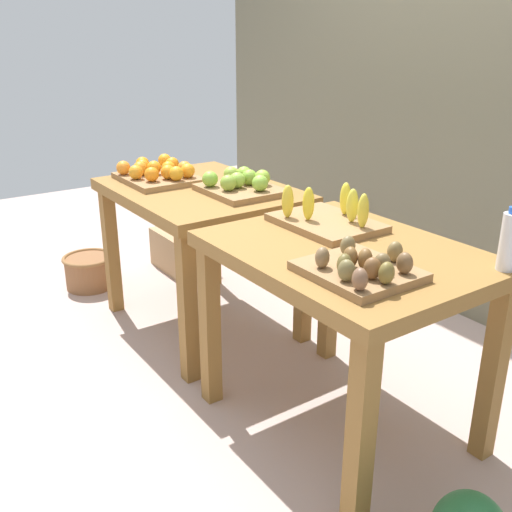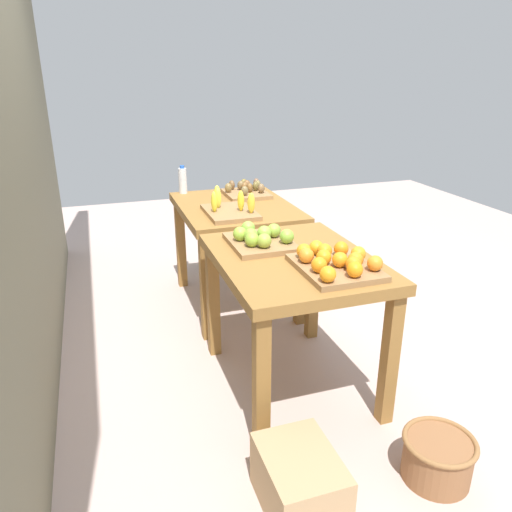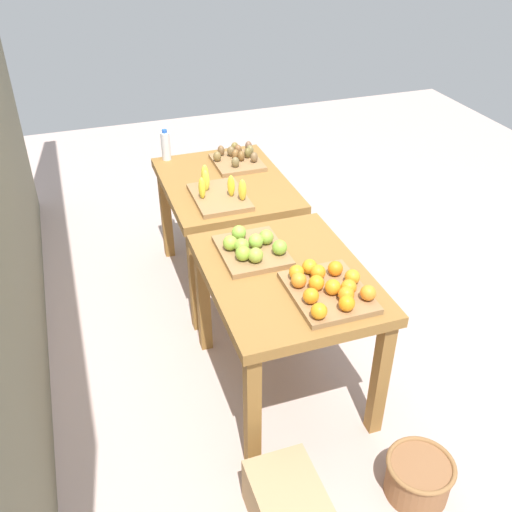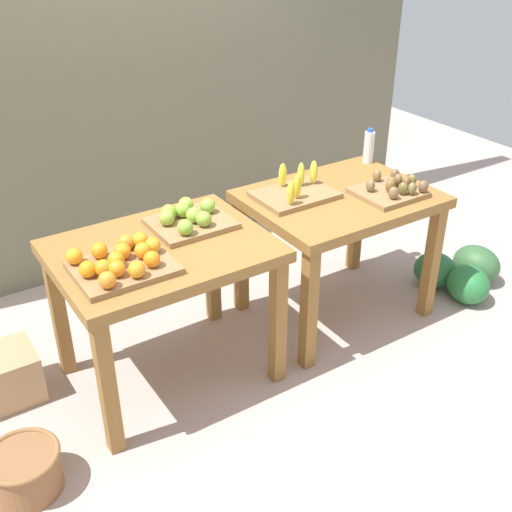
{
  "view_description": "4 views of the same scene",
  "coord_description": "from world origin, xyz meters",
  "px_view_note": "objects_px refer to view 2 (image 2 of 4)",
  "views": [
    {
      "loc": [
        2.08,
        -1.46,
        1.56
      ],
      "look_at": [
        -0.05,
        0.01,
        0.57
      ],
      "focal_mm": 41.41,
      "sensor_mm": 36.0,
      "label": 1
    },
    {
      "loc": [
        -2.81,
        0.96,
        1.73
      ],
      "look_at": [
        -0.07,
        0.05,
        0.62
      ],
      "focal_mm": 34.53,
      "sensor_mm": 36.0,
      "label": 2
    },
    {
      "loc": [
        -2.8,
        0.93,
        2.49
      ],
      "look_at": [
        -0.01,
        -0.02,
        0.55
      ],
      "focal_mm": 40.55,
      "sensor_mm": 36.0,
      "label": 3
    },
    {
      "loc": [
        -1.63,
        -2.49,
        2.26
      ],
      "look_at": [
        -0.02,
        -0.01,
        0.58
      ],
      "focal_mm": 44.21,
      "sensor_mm": 36.0,
      "label": 4
    }
  ],
  "objects_px": {
    "display_table_left": "(293,277)",
    "display_table_right": "(235,220)",
    "apple_bin": "(260,239)",
    "water_bottle": "(183,180)",
    "watermelon_pile": "(237,248)",
    "orange_bin": "(335,262)",
    "wicker_basket": "(438,457)",
    "kiwi_bin": "(246,191)",
    "banana_crate": "(229,209)",
    "cardboard_produce_box": "(299,482)"
  },
  "relations": [
    {
      "from": "display_table_left",
      "to": "display_table_right",
      "type": "bearing_deg",
      "value": 0.0
    },
    {
      "from": "apple_bin",
      "to": "water_bottle",
      "type": "relative_size",
      "value": 1.81
    },
    {
      "from": "display_table_right",
      "to": "watermelon_pile",
      "type": "bearing_deg",
      "value": -16.78
    },
    {
      "from": "display_table_left",
      "to": "orange_bin",
      "type": "distance_m",
      "value": 0.32
    },
    {
      "from": "display_table_left",
      "to": "wicker_basket",
      "type": "height_order",
      "value": "display_table_left"
    },
    {
      "from": "apple_bin",
      "to": "watermelon_pile",
      "type": "distance_m",
      "value": 1.95
    },
    {
      "from": "kiwi_bin",
      "to": "apple_bin",
      "type": "bearing_deg",
      "value": 166.32
    },
    {
      "from": "apple_bin",
      "to": "water_bottle",
      "type": "xyz_separation_m",
      "value": [
        1.37,
        0.18,
        0.06
      ]
    },
    {
      "from": "display_table_left",
      "to": "orange_bin",
      "type": "xyz_separation_m",
      "value": [
        -0.25,
        -0.12,
        0.16
      ]
    },
    {
      "from": "orange_bin",
      "to": "wicker_basket",
      "type": "distance_m",
      "value": 0.99
    },
    {
      "from": "apple_bin",
      "to": "kiwi_bin",
      "type": "bearing_deg",
      "value": -13.68
    },
    {
      "from": "display_table_right",
      "to": "wicker_basket",
      "type": "xyz_separation_m",
      "value": [
        -1.99,
        -0.35,
        -0.56
      ]
    },
    {
      "from": "banana_crate",
      "to": "wicker_basket",
      "type": "height_order",
      "value": "banana_crate"
    },
    {
      "from": "water_bottle",
      "to": "display_table_right",
      "type": "bearing_deg",
      "value": -147.87
    },
    {
      "from": "display_table_right",
      "to": "cardboard_produce_box",
      "type": "bearing_deg",
      "value": 171.24
    },
    {
      "from": "watermelon_pile",
      "to": "apple_bin",
      "type": "bearing_deg",
      "value": 168.0
    },
    {
      "from": "watermelon_pile",
      "to": "cardboard_produce_box",
      "type": "relative_size",
      "value": 1.51
    },
    {
      "from": "cardboard_produce_box",
      "to": "banana_crate",
      "type": "bearing_deg",
      "value": -6.43
    },
    {
      "from": "water_bottle",
      "to": "watermelon_pile",
      "type": "relative_size",
      "value": 0.37
    },
    {
      "from": "watermelon_pile",
      "to": "banana_crate",
      "type": "bearing_deg",
      "value": 161.55
    },
    {
      "from": "banana_crate",
      "to": "watermelon_pile",
      "type": "distance_m",
      "value": 1.37
    },
    {
      "from": "wicker_basket",
      "to": "cardboard_produce_box",
      "type": "distance_m",
      "value": 0.65
    },
    {
      "from": "display_table_right",
      "to": "watermelon_pile",
      "type": "relative_size",
      "value": 1.72
    },
    {
      "from": "water_bottle",
      "to": "wicker_basket",
      "type": "xyz_separation_m",
      "value": [
        -2.46,
        -0.64,
        -0.79
      ]
    },
    {
      "from": "display_table_left",
      "to": "wicker_basket",
      "type": "relative_size",
      "value": 3.2
    },
    {
      "from": "kiwi_bin",
      "to": "watermelon_pile",
      "type": "bearing_deg",
      "value": -8.89
    },
    {
      "from": "wicker_basket",
      "to": "watermelon_pile",
      "type": "bearing_deg",
      "value": 1.76
    },
    {
      "from": "banana_crate",
      "to": "water_bottle",
      "type": "bearing_deg",
      "value": 14.8
    },
    {
      "from": "kiwi_bin",
      "to": "water_bottle",
      "type": "height_order",
      "value": "water_bottle"
    },
    {
      "from": "wicker_basket",
      "to": "cardboard_produce_box",
      "type": "bearing_deg",
      "value": 86.08
    },
    {
      "from": "orange_bin",
      "to": "banana_crate",
      "type": "bearing_deg",
      "value": 11.19
    },
    {
      "from": "apple_bin",
      "to": "kiwi_bin",
      "type": "xyz_separation_m",
      "value": [
        1.15,
        -0.28,
        -0.01
      ]
    },
    {
      "from": "orange_bin",
      "to": "banana_crate",
      "type": "relative_size",
      "value": 1.02
    },
    {
      "from": "banana_crate",
      "to": "water_bottle",
      "type": "height_order",
      "value": "water_bottle"
    },
    {
      "from": "orange_bin",
      "to": "banana_crate",
      "type": "distance_m",
      "value": 1.15
    },
    {
      "from": "banana_crate",
      "to": "water_bottle",
      "type": "relative_size",
      "value": 1.99
    },
    {
      "from": "display_table_right",
      "to": "kiwi_bin",
      "type": "relative_size",
      "value": 2.89
    },
    {
      "from": "watermelon_pile",
      "to": "display_table_left",
      "type": "bearing_deg",
      "value": 172.49
    },
    {
      "from": "banana_crate",
      "to": "cardboard_produce_box",
      "type": "relative_size",
      "value": 1.1
    },
    {
      "from": "display_table_left",
      "to": "watermelon_pile",
      "type": "height_order",
      "value": "display_table_left"
    },
    {
      "from": "water_bottle",
      "to": "wicker_basket",
      "type": "height_order",
      "value": "water_bottle"
    },
    {
      "from": "kiwi_bin",
      "to": "cardboard_produce_box",
      "type": "relative_size",
      "value": 0.9
    },
    {
      "from": "display_table_right",
      "to": "orange_bin",
      "type": "distance_m",
      "value": 1.38
    },
    {
      "from": "display_table_right",
      "to": "banana_crate",
      "type": "xyz_separation_m",
      "value": [
        -0.24,
        0.11,
        0.16
      ]
    },
    {
      "from": "cardboard_produce_box",
      "to": "display_table_right",
      "type": "bearing_deg",
      "value": -8.76
    },
    {
      "from": "kiwi_bin",
      "to": "banana_crate",
      "type": "bearing_deg",
      "value": 150.38
    },
    {
      "from": "display_table_right",
      "to": "kiwi_bin",
      "type": "height_order",
      "value": "kiwi_bin"
    },
    {
      "from": "watermelon_pile",
      "to": "wicker_basket",
      "type": "distance_m",
      "value": 2.86
    },
    {
      "from": "apple_bin",
      "to": "banana_crate",
      "type": "distance_m",
      "value": 0.67
    },
    {
      "from": "apple_bin",
      "to": "water_bottle",
      "type": "height_order",
      "value": "water_bottle"
    }
  ]
}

